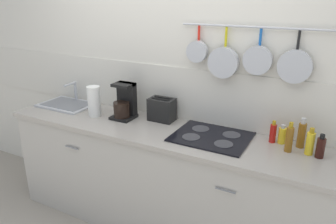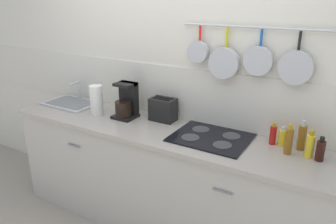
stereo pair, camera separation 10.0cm
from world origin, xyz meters
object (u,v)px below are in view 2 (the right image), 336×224
at_px(toaster, 163,109).
at_px(bottle_olive_oil, 273,135).
at_px(coffee_maker, 126,103).
at_px(bottle_cooking_wine, 282,137).
at_px(bottle_sesame_oil, 302,137).
at_px(bottle_dish_soap, 310,145).
at_px(paper_towel_roll, 97,100).
at_px(bottle_vinegar, 320,150).
at_px(bottle_hot_sauce, 289,141).

relative_size(toaster, bottle_olive_oil, 1.40).
bearing_deg(coffee_maker, bottle_olive_oil, 4.35).
height_order(bottle_cooking_wine, bottle_sesame_oil, bottle_sesame_oil).
bearing_deg(bottle_dish_soap, bottle_olive_oil, 163.06).
relative_size(toaster, bottle_cooking_wine, 1.63).
relative_size(paper_towel_roll, bottle_cooking_wine, 1.88).
bearing_deg(bottle_vinegar, paper_towel_roll, -177.39).
xyz_separation_m(bottle_hot_sauce, bottle_dish_soap, (0.13, 0.02, -0.01)).
xyz_separation_m(coffee_maker, bottle_sesame_oil, (1.42, 0.10, -0.03)).
bearing_deg(bottle_hot_sauce, paper_towel_roll, -177.26).
bearing_deg(bottle_sesame_oil, bottle_olive_oil, -177.49).
xyz_separation_m(bottle_hot_sauce, bottle_vinegar, (0.20, 0.01, -0.02)).
distance_m(bottle_hot_sauce, bottle_sesame_oil, 0.13).
height_order(toaster, bottle_olive_oil, toaster).
relative_size(bottle_hot_sauce, bottle_sesame_oil, 0.99).
bearing_deg(coffee_maker, bottle_cooking_wine, 4.76).
distance_m(toaster, bottle_sesame_oil, 1.10).
relative_size(paper_towel_roll, toaster, 1.15).
xyz_separation_m(bottle_cooking_wine, bottle_dish_soap, (0.19, -0.09, 0.02)).
bearing_deg(paper_towel_roll, bottle_vinegar, 2.61).
distance_m(toaster, bottle_olive_oil, 0.91).
distance_m(bottle_dish_soap, bottle_vinegar, 0.07).
height_order(toaster, bottle_vinegar, toaster).
bearing_deg(bottle_vinegar, toaster, 175.50).
height_order(paper_towel_roll, bottle_dish_soap, paper_towel_roll).
height_order(bottle_olive_oil, bottle_sesame_oil, bottle_sesame_oil).
distance_m(coffee_maker, bottle_vinegar, 1.55).
xyz_separation_m(bottle_dish_soap, bottle_vinegar, (0.07, -0.02, -0.01)).
bearing_deg(bottle_vinegar, bottle_sesame_oil, 142.05).
bearing_deg(paper_towel_roll, bottle_dish_soap, 3.27).
height_order(bottle_cooking_wine, bottle_hot_sauce, bottle_hot_sauce).
relative_size(paper_towel_roll, bottle_olive_oil, 1.62).
xyz_separation_m(bottle_sesame_oil, bottle_dish_soap, (0.07, -0.09, -0.01)).
xyz_separation_m(toaster, bottle_dish_soap, (1.17, -0.08, -0.01)).
xyz_separation_m(bottle_cooking_wine, bottle_sesame_oil, (0.13, -0.01, 0.03)).
bearing_deg(toaster, bottle_vinegar, -4.50).
bearing_deg(bottle_vinegar, bottle_cooking_wine, 157.24).
bearing_deg(bottle_cooking_wine, bottle_olive_oil, -167.23).
xyz_separation_m(bottle_cooking_wine, bottle_vinegar, (0.26, -0.11, 0.01)).
distance_m(paper_towel_roll, coffee_maker, 0.27).
relative_size(bottle_cooking_wine, bottle_sesame_oil, 0.65).
bearing_deg(bottle_hot_sauce, coffee_maker, 179.72).
xyz_separation_m(coffee_maker, bottle_dish_soap, (1.48, 0.02, -0.04)).
bearing_deg(coffee_maker, bottle_vinegar, -0.06).
xyz_separation_m(bottle_olive_oil, bottle_cooking_wine, (0.06, 0.01, -0.01)).
distance_m(paper_towel_roll, bottle_dish_soap, 1.75).
height_order(coffee_maker, bottle_dish_soap, coffee_maker).
relative_size(bottle_sesame_oil, bottle_vinegar, 1.31).
height_order(paper_towel_roll, bottle_sesame_oil, paper_towel_roll).
xyz_separation_m(coffee_maker, toaster, (0.31, 0.10, -0.03)).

